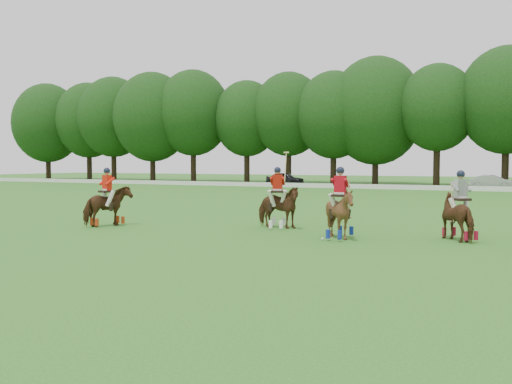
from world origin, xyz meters
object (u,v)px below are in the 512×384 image
at_px(car_left, 285,179).
at_px(polo_red_a, 107,205).
at_px(polo_stripe_a, 460,215).
at_px(polo_red_b, 277,206).
at_px(polo_ball, 323,239).
at_px(car_mid, 493,182).
at_px(polo_red_c, 340,213).

relative_size(car_left, polo_red_a, 1.82).
xyz_separation_m(car_left, polo_stripe_a, (22.36, -38.01, 0.09)).
height_order(polo_red_b, polo_stripe_a, polo_red_b).
distance_m(polo_red_a, polo_ball, 8.91).
xyz_separation_m(car_mid, polo_ball, (-2.54, -39.92, -0.61)).
bearing_deg(polo_red_a, polo_ball, -0.54).
height_order(car_left, polo_ball, car_left).
bearing_deg(car_left, polo_red_a, -167.62).
distance_m(polo_stripe_a, polo_ball, 4.45).
xyz_separation_m(car_mid, polo_red_b, (-5.18, -37.56, 0.17)).
xyz_separation_m(car_mid, polo_red_c, (-2.13, -39.40, 0.19)).
relative_size(car_mid, polo_red_a, 1.75).
xyz_separation_m(car_left, polo_red_b, (15.78, -37.56, 0.12)).
bearing_deg(polo_red_b, car_left, 112.79).
bearing_deg(polo_red_c, polo_red_a, -177.26).
bearing_deg(polo_red_c, car_left, 115.53).
height_order(polo_red_a, polo_red_c, polo_red_c).
xyz_separation_m(car_left, polo_red_c, (18.82, -39.40, 0.14)).
bearing_deg(car_left, polo_ball, -156.32).
relative_size(car_mid, polo_stripe_a, 1.79).
bearing_deg(car_left, polo_red_c, -155.55).
bearing_deg(polo_stripe_a, car_mid, 92.12).
bearing_deg(polo_ball, polo_red_b, 138.08).
relative_size(car_left, car_mid, 1.04).
bearing_deg(polo_red_c, polo_stripe_a, 21.33).
height_order(car_mid, polo_red_c, polo_red_c).
bearing_deg(polo_stripe_a, car_left, 120.46).
height_order(car_mid, polo_red_a, polo_red_a).
xyz_separation_m(polo_red_b, polo_ball, (2.63, -2.37, -0.79)).
distance_m(car_mid, polo_red_b, 37.91).
bearing_deg(car_mid, polo_ball, -176.31).
distance_m(polo_red_a, polo_red_b, 6.64).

